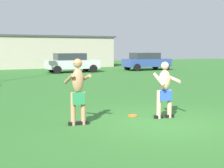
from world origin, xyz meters
TOP-DOWN VIEW (x-y plane):
  - ground_plane at (0.00, 0.00)m, footprint 80.00×80.00m
  - player_with_cap at (-2.11, 0.77)m, footprint 0.56×0.63m
  - player_in_blue at (0.38, 0.47)m, footprint 0.61×0.59m
  - frisbee at (-0.30, 1.09)m, footprint 0.29×0.29m
  - car_blue_near_post at (10.59, 17.94)m, footprint 4.33×2.09m
  - car_silver_mid_lot at (3.54, 18.19)m, footprint 4.34×2.10m
  - outbuilding_behind_lot at (4.12, 27.04)m, footprint 12.67×6.43m

SIDE VIEW (x-z plane):
  - ground_plane at x=0.00m, z-range 0.00..0.00m
  - frisbee at x=-0.30m, z-range 0.00..0.03m
  - car_blue_near_post at x=10.59m, z-range 0.03..1.61m
  - car_silver_mid_lot at x=3.54m, z-range 0.03..1.61m
  - player_in_blue at x=0.38m, z-range 0.04..1.64m
  - player_with_cap at x=-2.11m, z-range 0.09..1.82m
  - outbuilding_behind_lot at x=4.12m, z-range 0.01..3.27m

